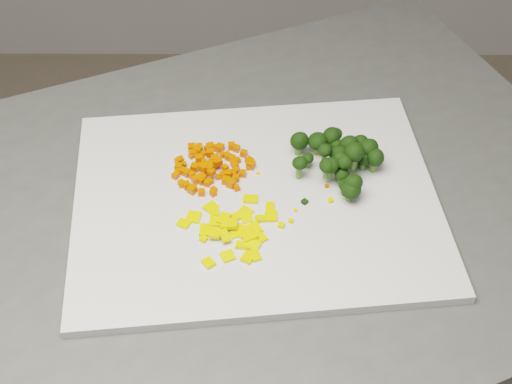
{
  "coord_description": "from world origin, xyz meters",
  "views": [
    {
      "loc": [
        0.02,
        -0.29,
        1.61
      ],
      "look_at": [
        0.02,
        0.37,
        0.92
      ],
      "focal_mm": 50.0,
      "sensor_mm": 36.0,
      "label": 1
    }
  ],
  "objects_px": {
    "carrot_pile": "(213,161)",
    "broccoli_pile": "(336,156)",
    "cutting_board": "(256,200)",
    "counter_block": "(239,374)",
    "pepper_pile": "(231,225)"
  },
  "relations": [
    {
      "from": "counter_block",
      "to": "carrot_pile",
      "type": "xyz_separation_m",
      "value": [
        -0.03,
        0.06,
        0.48
      ]
    },
    {
      "from": "carrot_pile",
      "to": "counter_block",
      "type": "bearing_deg",
      "value": -63.86
    },
    {
      "from": "counter_block",
      "to": "broccoli_pile",
      "type": "xyz_separation_m",
      "value": [
        0.14,
        0.06,
        0.49
      ]
    },
    {
      "from": "counter_block",
      "to": "broccoli_pile",
      "type": "relative_size",
      "value": 7.92
    },
    {
      "from": "cutting_board",
      "to": "pepper_pile",
      "type": "distance_m",
      "value": 0.07
    },
    {
      "from": "cutting_board",
      "to": "carrot_pile",
      "type": "bearing_deg",
      "value": 138.34
    },
    {
      "from": "cutting_board",
      "to": "broccoli_pile",
      "type": "bearing_deg",
      "value": 24.5
    },
    {
      "from": "carrot_pile",
      "to": "broccoli_pile",
      "type": "distance_m",
      "value": 0.17
    },
    {
      "from": "carrot_pile",
      "to": "pepper_pile",
      "type": "xyz_separation_m",
      "value": [
        0.03,
        -0.11,
        -0.01
      ]
    },
    {
      "from": "cutting_board",
      "to": "broccoli_pile",
      "type": "distance_m",
      "value": 0.13
    },
    {
      "from": "pepper_pile",
      "to": "carrot_pile",
      "type": "bearing_deg",
      "value": 104.19
    },
    {
      "from": "cutting_board",
      "to": "pepper_pile",
      "type": "height_order",
      "value": "pepper_pile"
    },
    {
      "from": "pepper_pile",
      "to": "broccoli_pile",
      "type": "xyz_separation_m",
      "value": [
        0.14,
        0.11,
        0.02
      ]
    },
    {
      "from": "carrot_pile",
      "to": "cutting_board",
      "type": "bearing_deg",
      "value": -41.66
    },
    {
      "from": "counter_block",
      "to": "pepper_pile",
      "type": "height_order",
      "value": "pepper_pile"
    }
  ]
}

